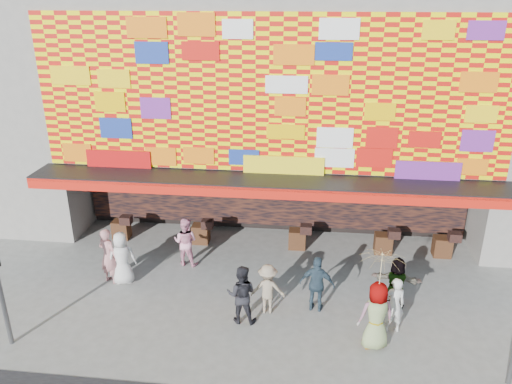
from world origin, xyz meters
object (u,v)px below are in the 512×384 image
ped_h (394,305)px  parasol (381,271)px  ped_b (108,256)px  ped_g (376,316)px  ped_e (317,284)px  ped_f (396,282)px  ped_d (268,289)px  ped_c (241,294)px  ped_i (186,242)px  ped_a (122,258)px

ped_h → parasol: (-0.54, -0.70, 1.41)m
ped_b → ped_g: ped_g is taller
ped_e → ped_f: ped_e is taller
ped_d → ped_e: ped_e is taller
ped_c → ped_i: bearing=-50.7°
ped_b → ped_e: bearing=-164.7°
ped_a → ped_h: (8.05, -1.50, -0.05)m
ped_a → ped_c: 4.25m
ped_a → ped_e: size_ratio=1.01×
ped_e → ped_g: ped_g is taller
ped_i → parasol: 6.96m
ped_g → parasol: size_ratio=0.94×
ped_i → parasol: bearing=156.1°
ped_b → ped_e: ped_b is taller
ped_a → ped_c: bearing=141.9°
ped_c → ped_f: 4.49m
ped_g → ped_i: ped_g is taller
ped_c → ped_e: ped_c is taller
ped_e → ped_g: 2.06m
ped_a → ped_f: ped_a is taller
ped_e → ped_i: 4.83m
ped_d → ped_b: bearing=-13.8°
parasol → ped_e: bearing=136.2°
ped_f → ped_g: (-0.78, -1.90, 0.15)m
ped_b → ped_h: bearing=-167.9°
ped_e → ped_c: bearing=29.2°
ped_d → ped_a: bearing=-14.8°
ped_g → ped_i: bearing=-45.1°
ped_f → ped_i: bearing=-4.5°
ped_d → ped_e: (1.38, 0.25, 0.10)m
ped_b → ped_i: 2.51m
parasol → ped_f: bearing=67.8°
ped_d → ped_f: ped_f is taller
ped_i → ped_d: bearing=148.8°
ped_a → ped_b: ped_b is taller
ped_e → ped_i: (-4.34, 2.12, -0.01)m
ped_h → ped_e: bearing=-30.0°
ped_d → parasol: bearing=155.2°
ped_a → parasol: size_ratio=0.86×
ped_f → ped_h: (-0.23, -1.20, 0.04)m
ped_d → ped_f: size_ratio=0.96×
ped_i → ped_c: bearing=135.9°
ped_c → parasol: size_ratio=0.86×
ped_b → parasol: 8.35m
ped_e → ped_a: bearing=1.6°
ped_a → ped_b: 0.44m
ped_e → ped_d: bearing=19.0°
ped_e → ped_f: size_ratio=1.09×
ped_d → ped_f: bearing=-171.3°
ped_g → ped_h: bearing=-141.7°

